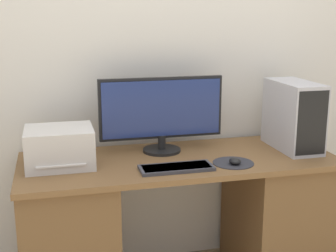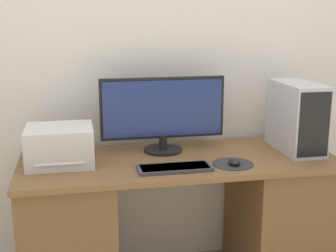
# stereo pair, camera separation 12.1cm
# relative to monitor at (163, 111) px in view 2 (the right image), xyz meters

# --- Properties ---
(wall_back) EXTENTS (6.40, 0.05, 2.70)m
(wall_back) POSITION_rel_monitor_xyz_m (0.06, 0.24, 0.33)
(wall_back) COLOR silver
(wall_back) RESTS_ON ground_plane
(desk) EXTENTS (1.73, 0.67, 0.79)m
(desk) POSITION_rel_monitor_xyz_m (0.06, -0.15, -0.61)
(desk) COLOR brown
(desk) RESTS_ON ground_plane
(monitor) EXTENTS (0.71, 0.22, 0.43)m
(monitor) POSITION_rel_monitor_xyz_m (0.00, 0.00, 0.00)
(monitor) COLOR black
(monitor) RESTS_ON desk
(keyboard) EXTENTS (0.38, 0.15, 0.02)m
(keyboard) POSITION_rel_monitor_xyz_m (-0.00, -0.33, -0.22)
(keyboard) COLOR #3D3D42
(keyboard) RESTS_ON desk
(mousepad) EXTENTS (0.22, 0.22, 0.00)m
(mousepad) POSITION_rel_monitor_xyz_m (0.32, -0.31, -0.23)
(mousepad) COLOR #2D2D33
(mousepad) RESTS_ON desk
(mouse) EXTENTS (0.06, 0.07, 0.03)m
(mouse) POSITION_rel_monitor_xyz_m (0.32, -0.34, -0.21)
(mouse) COLOR black
(mouse) RESTS_ON mousepad
(computer_tower) EXTENTS (0.20, 0.42, 0.40)m
(computer_tower) POSITION_rel_monitor_xyz_m (0.76, -0.13, -0.04)
(computer_tower) COLOR #B2B2B7
(computer_tower) RESTS_ON desk
(printer) EXTENTS (0.35, 0.31, 0.20)m
(printer) POSITION_rel_monitor_xyz_m (-0.57, -0.12, -0.14)
(printer) COLOR beige
(printer) RESTS_ON desk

